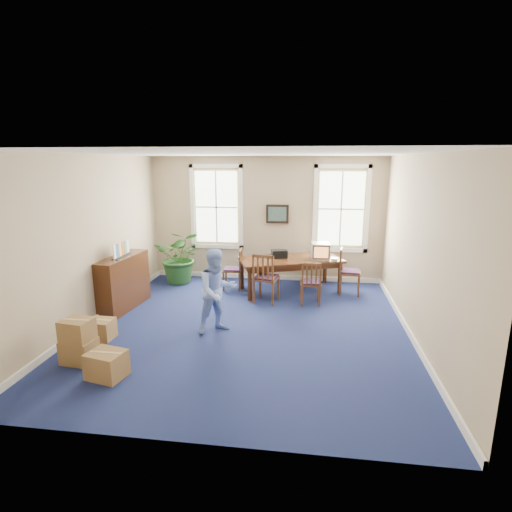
# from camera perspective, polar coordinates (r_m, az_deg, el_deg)

# --- Properties ---
(floor) EXTENTS (6.50, 6.50, 0.00)m
(floor) POSITION_cam_1_polar(r_m,az_deg,el_deg) (7.70, -1.36, -10.11)
(floor) COLOR navy
(floor) RESTS_ON ground
(ceiling) EXTENTS (6.50, 6.50, 0.00)m
(ceiling) POSITION_cam_1_polar(r_m,az_deg,el_deg) (7.06, -1.51, 14.45)
(ceiling) COLOR white
(ceiling) RESTS_ON ground
(wall_back) EXTENTS (6.50, 0.00, 6.50)m
(wall_back) POSITION_cam_1_polar(r_m,az_deg,el_deg) (10.39, 1.43, 5.26)
(wall_back) COLOR tan
(wall_back) RESTS_ON ground
(wall_front) EXTENTS (6.50, 0.00, 6.50)m
(wall_front) POSITION_cam_1_polar(r_m,az_deg,el_deg) (4.15, -8.61, -7.47)
(wall_front) COLOR tan
(wall_front) RESTS_ON ground
(wall_left) EXTENTS (0.00, 6.50, 6.50)m
(wall_left) POSITION_cam_1_polar(r_m,az_deg,el_deg) (8.23, -22.53, 2.08)
(wall_left) COLOR tan
(wall_left) RESTS_ON ground
(wall_right) EXTENTS (0.00, 6.50, 6.50)m
(wall_right) POSITION_cam_1_polar(r_m,az_deg,el_deg) (7.36, 22.29, 0.87)
(wall_right) COLOR tan
(wall_right) RESTS_ON ground
(baseboard_back) EXTENTS (6.00, 0.04, 0.12)m
(baseboard_back) POSITION_cam_1_polar(r_m,az_deg,el_deg) (10.68, 1.36, -2.97)
(baseboard_back) COLOR white
(baseboard_back) RESTS_ON ground
(baseboard_left) EXTENTS (0.04, 6.50, 0.12)m
(baseboard_left) POSITION_cam_1_polar(r_m,az_deg,el_deg) (8.63, -21.44, -7.99)
(baseboard_left) COLOR white
(baseboard_left) RESTS_ON ground
(baseboard_right) EXTENTS (0.04, 6.50, 0.12)m
(baseboard_right) POSITION_cam_1_polar(r_m,az_deg,el_deg) (7.81, 21.07, -10.21)
(baseboard_right) COLOR white
(baseboard_right) RESTS_ON ground
(window_left) EXTENTS (1.40, 0.12, 2.20)m
(window_left) POSITION_cam_1_polar(r_m,az_deg,el_deg) (10.55, -5.66, 6.97)
(window_left) COLOR white
(window_left) RESTS_ON ground
(window_right) EXTENTS (1.40, 0.12, 2.20)m
(window_right) POSITION_cam_1_polar(r_m,az_deg,el_deg) (10.29, 12.06, 6.58)
(window_right) COLOR white
(window_right) RESTS_ON ground
(wall_picture) EXTENTS (0.58, 0.06, 0.48)m
(wall_picture) POSITION_cam_1_polar(r_m,az_deg,el_deg) (10.29, 3.07, 6.01)
(wall_picture) COLOR black
(wall_picture) RESTS_ON ground
(conference_table) EXTENTS (2.61, 1.87, 0.81)m
(conference_table) POSITION_cam_1_polar(r_m,az_deg,el_deg) (9.64, 4.89, -2.69)
(conference_table) COLOR #40210F
(conference_table) RESTS_ON ground
(crt_tv) EXTENTS (0.44, 0.48, 0.38)m
(crt_tv) POSITION_cam_1_polar(r_m,az_deg,el_deg) (9.54, 9.20, 0.72)
(crt_tv) COLOR #B7B7BC
(crt_tv) RESTS_ON conference_table
(game_console) EXTENTS (0.16, 0.20, 0.05)m
(game_console) POSITION_cam_1_polar(r_m,az_deg,el_deg) (9.54, 11.13, -0.41)
(game_console) COLOR white
(game_console) RESTS_ON conference_table
(equipment_bag) EXTENTS (0.42, 0.33, 0.19)m
(equipment_bag) POSITION_cam_1_polar(r_m,az_deg,el_deg) (9.58, 3.35, 0.32)
(equipment_bag) COLOR black
(equipment_bag) RESTS_ON conference_table
(chair_near_left) EXTENTS (0.60, 0.60, 1.13)m
(chair_near_left) POSITION_cam_1_polar(r_m,az_deg,el_deg) (8.85, 1.48, -3.06)
(chair_near_left) COLOR brown
(chair_near_left) RESTS_ON ground
(chair_near_right) EXTENTS (0.47, 0.47, 0.97)m
(chair_near_right) POSITION_cam_1_polar(r_m,az_deg,el_deg) (8.83, 7.79, -3.74)
(chair_near_right) COLOR brown
(chair_near_right) RESTS_ON ground
(chair_end_left) EXTENTS (0.47, 0.47, 1.00)m
(chair_end_left) POSITION_cam_1_polar(r_m,az_deg,el_deg) (9.78, -3.38, -1.87)
(chair_end_left) COLOR brown
(chair_end_left) RESTS_ON ground
(chair_end_right) EXTENTS (0.54, 0.54, 1.09)m
(chair_end_right) POSITION_cam_1_polar(r_m,az_deg,el_deg) (9.64, 13.30, -2.16)
(chair_end_right) COLOR brown
(chair_end_right) RESTS_ON ground
(man) EXTENTS (0.96, 0.93, 1.56)m
(man) POSITION_cam_1_polar(r_m,az_deg,el_deg) (7.28, -5.56, -5.00)
(man) COLOR #8BABF4
(man) RESTS_ON ground
(credenza) EXTENTS (0.58, 1.53, 1.17)m
(credenza) POSITION_cam_1_polar(r_m,az_deg,el_deg) (8.91, -18.46, -3.50)
(credenza) COLOR #40210F
(credenza) RESTS_ON ground
(brochure_rack) EXTENTS (0.25, 0.74, 0.32)m
(brochure_rack) POSITION_cam_1_polar(r_m,az_deg,el_deg) (8.72, -18.70, 1.19)
(brochure_rack) COLOR #99999E
(brochure_rack) RESTS_ON credenza
(potted_plant) EXTENTS (1.38, 1.25, 1.38)m
(potted_plant) POSITION_cam_1_polar(r_m,az_deg,el_deg) (10.40, -10.74, -0.08)
(potted_plant) COLOR #214F1E
(potted_plant) RESTS_ON ground
(cardboard_boxes) EXTENTS (1.44, 1.44, 0.74)m
(cardboard_boxes) POSITION_cam_1_polar(r_m,az_deg,el_deg) (6.88, -22.32, -10.78)
(cardboard_boxes) COLOR olive
(cardboard_boxes) RESTS_ON ground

